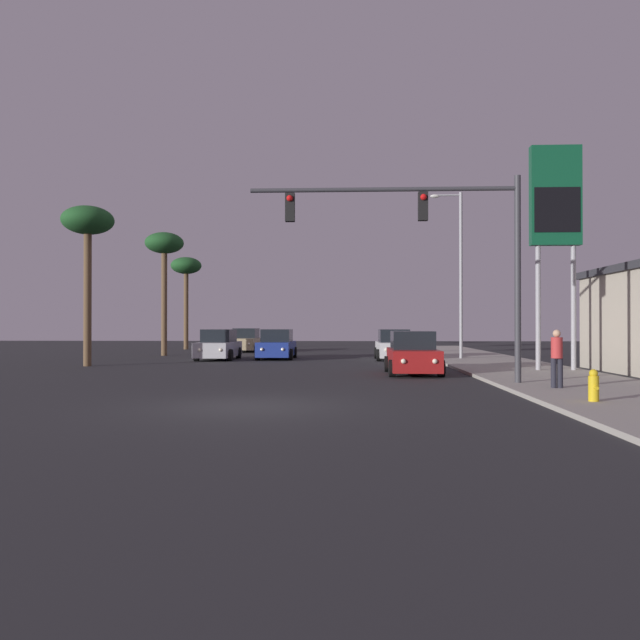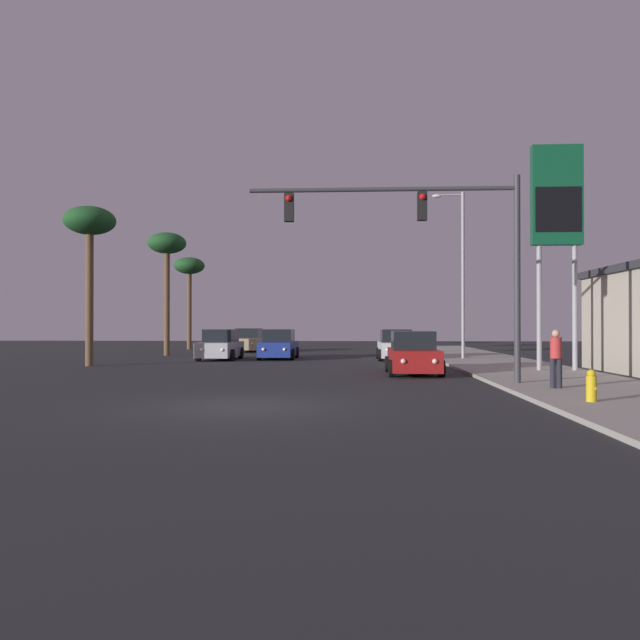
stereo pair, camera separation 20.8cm
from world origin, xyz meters
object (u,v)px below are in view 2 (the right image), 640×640
(traffic_light_mast, at_px, (436,234))
(fire_hydrant, at_px, (591,386))
(palm_tree_near, at_px, (90,228))
(car_blue, at_px, (279,346))
(car_silver, at_px, (220,346))
(street_lamp, at_px, (460,266))
(car_white, at_px, (396,346))
(pedestrian_on_sidewalk, at_px, (556,356))
(car_tan, at_px, (249,341))
(car_red, at_px, (413,355))
(palm_tree_mid, at_px, (167,249))
(palm_tree_far, at_px, (189,270))
(gas_station_sign, at_px, (557,208))

(traffic_light_mast, bearing_deg, fire_hydrant, -58.11)
(fire_hydrant, relative_size, palm_tree_near, 0.10)
(car_blue, bearing_deg, car_silver, 16.41)
(car_silver, relative_size, street_lamp, 0.48)
(car_white, xyz_separation_m, fire_hydrant, (3.22, -19.60, -0.27))
(car_white, distance_m, car_blue, 6.57)
(car_silver, bearing_deg, pedestrian_on_sidewalk, 131.11)
(car_white, xyz_separation_m, car_tan, (-9.86, 10.02, 0.00))
(pedestrian_on_sidewalk, bearing_deg, car_red, 118.45)
(car_tan, bearing_deg, traffic_light_mast, 113.88)
(traffic_light_mast, xyz_separation_m, palm_tree_mid, (-14.30, 18.84, 1.91))
(car_red, distance_m, palm_tree_mid, 20.77)
(palm_tree_far, bearing_deg, palm_tree_near, -88.41)
(palm_tree_far, relative_size, palm_tree_mid, 0.94)
(street_lamp, relative_size, palm_tree_mid, 1.16)
(palm_tree_far, xyz_separation_m, palm_tree_mid, (1.22, -10.00, 0.42))
(palm_tree_far, bearing_deg, fire_hydrant, -61.19)
(car_tan, bearing_deg, palm_tree_mid, 56.75)
(palm_tree_near, bearing_deg, gas_station_sign, -9.03)
(fire_hydrant, distance_m, palm_tree_near, 23.31)
(car_blue, xyz_separation_m, pedestrian_on_sidewalk, (9.97, -16.91, 0.27))
(street_lamp, height_order, palm_tree_far, street_lamp)
(car_tan, height_order, palm_tree_far, palm_tree_far)
(car_silver, xyz_separation_m, street_lamp, (13.14, -0.19, 4.36))
(car_tan, relative_size, gas_station_sign, 0.48)
(car_tan, xyz_separation_m, street_lamp, (13.30, -10.61, 4.36))
(car_white, relative_size, palm_tree_near, 0.58)
(car_red, distance_m, fire_hydrant, 10.05)
(fire_hydrant, bearing_deg, street_lamp, 89.33)
(car_white, bearing_deg, car_blue, -4.84)
(palm_tree_near, xyz_separation_m, palm_tree_mid, (0.66, 10.00, 0.22))
(car_white, height_order, palm_tree_mid, palm_tree_mid)
(car_tan, relative_size, fire_hydrant, 5.71)
(traffic_light_mast, xyz_separation_m, street_lamp, (3.20, 14.22, 0.33))
(car_blue, distance_m, fire_hydrant, 22.32)
(palm_tree_near, distance_m, palm_tree_mid, 10.02)
(fire_hydrant, bearing_deg, traffic_light_mast, 121.89)
(car_blue, height_order, fire_hydrant, car_blue)
(gas_station_sign, xyz_separation_m, palm_tree_mid, (-19.83, 13.26, 0.08))
(car_silver, xyz_separation_m, palm_tree_mid, (-4.36, 4.43, 5.94))
(gas_station_sign, relative_size, palm_tree_mid, 1.16)
(palm_tree_mid, bearing_deg, palm_tree_far, 96.95)
(traffic_light_mast, height_order, gas_station_sign, gas_station_sign)
(car_silver, xyz_separation_m, car_tan, (-0.16, 10.42, 0.00))
(street_lamp, bearing_deg, car_white, 170.24)
(palm_tree_far, bearing_deg, car_tan, -36.52)
(car_silver, bearing_deg, car_white, -175.78)
(traffic_light_mast, relative_size, palm_tree_far, 1.17)
(car_blue, distance_m, gas_station_sign, 16.75)
(car_red, height_order, gas_station_sign, gas_station_sign)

